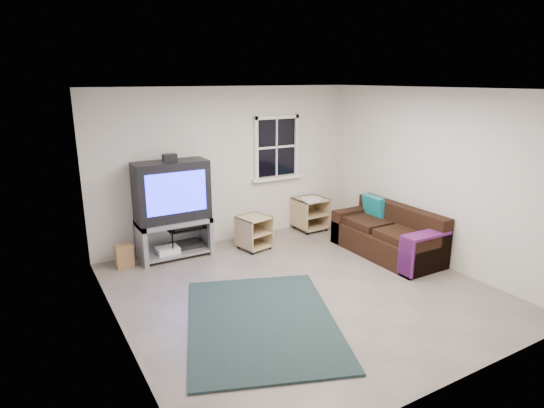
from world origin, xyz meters
TOP-DOWN VIEW (x-y plane):
  - room at (0.95, 2.27)m, footprint 4.60×4.62m
  - tv_unit at (-1.07, 2.00)m, footprint 1.11×0.56m
  - av_rack at (-0.86, 2.06)m, footprint 0.61×0.45m
  - side_table_left at (0.16, 1.70)m, footprint 0.55×0.55m
  - side_table_right at (1.52, 2.04)m, footprint 0.55×0.58m
  - sofa at (1.90, 0.38)m, footprint 0.82×1.84m
  - shag_rug at (-0.86, -0.47)m, footprint 2.36×2.72m
  - paper_bag at (-1.86, 1.95)m, footprint 0.25×0.17m

SIDE VIEW (x-z plane):
  - shag_rug at x=-0.86m, z-range 0.00..0.03m
  - paper_bag at x=-1.86m, z-range 0.00..0.35m
  - side_table_left at x=0.16m, z-range 0.02..0.56m
  - sofa at x=1.90m, z-range -0.12..0.72m
  - side_table_right at x=1.52m, z-range 0.04..0.66m
  - av_rack at x=-0.86m, z-range -0.08..1.14m
  - tv_unit at x=-1.07m, z-range 0.08..1.71m
  - room at x=0.95m, z-range -0.82..3.78m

